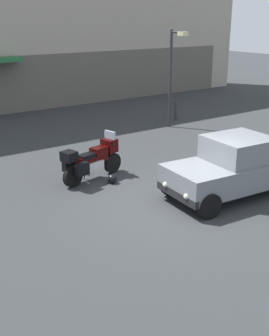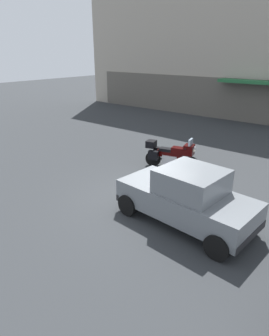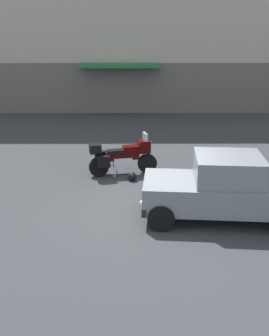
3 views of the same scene
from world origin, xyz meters
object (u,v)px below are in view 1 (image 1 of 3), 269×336
at_px(streetlamp_curbside, 173,68).
at_px(bollard_curbside, 176,110).
at_px(helmet, 112,179).
at_px(car_hatchback_near, 234,167).
at_px(motorcycle, 92,160).

distance_m(streetlamp_curbside, bollard_curbside, 2.58).
height_order(helmet, car_hatchback_near, car_hatchback_near).
bearing_deg(motorcycle, helmet, -73.90).
relative_size(helmet, streetlamp_curbside, 0.07).
height_order(motorcycle, car_hatchback_near, car_hatchback_near).
distance_m(helmet, streetlamp_curbside, 7.52).
xyz_separation_m(helmet, car_hatchback_near, (2.23, -2.65, 0.67)).
bearing_deg(car_hatchback_near, streetlamp_curbside, -112.52).
relative_size(car_hatchback_near, bollard_curbside, 4.56).
bearing_deg(car_hatchback_near, bollard_curbside, -115.78).
bearing_deg(motorcycle, bollard_curbside, 19.48).
xyz_separation_m(motorcycle, bollard_curbside, (7.21, 4.60, -0.16)).
bearing_deg(bollard_curbside, helmet, -142.96).
distance_m(motorcycle, bollard_curbside, 8.55).
bearing_deg(streetlamp_curbside, bollard_curbside, 42.47).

